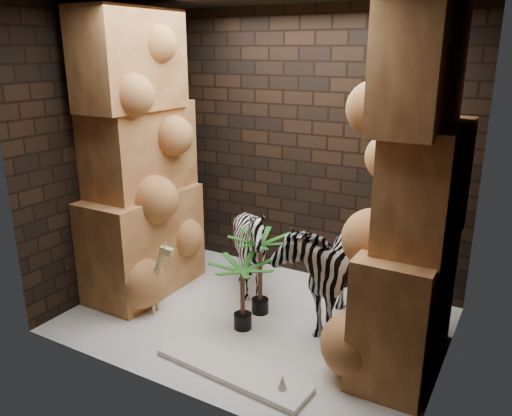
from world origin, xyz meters
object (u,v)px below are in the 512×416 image
Objects in this scene: surfboard at (232,370)px; zebra_right at (327,259)px; palm_back at (243,295)px; zebra_left at (251,253)px; giraffe_toy at (145,275)px; palm_front at (260,274)px.

zebra_right is at bearing 78.13° from surfboard.
zebra_right is 0.87m from palm_back.
zebra_left reaches higher than palm_back.
surfboard is at bearing -62.13° from zebra_left.
giraffe_toy is 1.04m from palm_back.
palm_front is at bearing 111.21° from surfboard.
zebra_left is 1.36× the size of giraffe_toy.
zebra_left is 1.29× the size of palm_front.
zebra_right is 1.36m from surfboard.
zebra_left is 1.56× the size of palm_back.
palm_front reaches higher than palm_back.
zebra_right is 1.58× the size of palm_front.
zebra_right reaches higher than giraffe_toy.
zebra_left is 0.78× the size of surfboard.
zebra_left is at bearing 169.34° from zebra_right.
surfboard is at bearing -109.96° from zebra_right.
palm_front is (-0.63, -0.16, -0.24)m from zebra_right.
zebra_right is 1.82m from giraffe_toy.
zebra_left is at bearing 38.94° from giraffe_toy.
zebra_right is 0.96× the size of surfboard.
palm_front is (1.02, 0.54, 0.02)m from giraffe_toy.
palm_back is at bearing 118.87° from surfboard.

